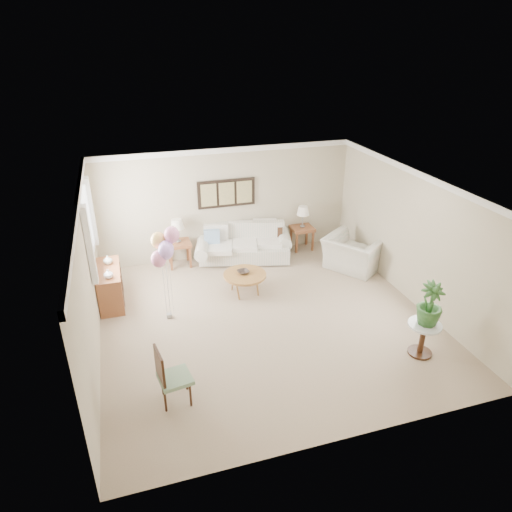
{
  "coord_description": "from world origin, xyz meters",
  "views": [
    {
      "loc": [
        -2.3,
        -6.84,
        4.85
      ],
      "look_at": [
        -0.02,
        0.6,
        1.05
      ],
      "focal_mm": 32.0,
      "sensor_mm": 36.0,
      "label": 1
    }
  ],
  "objects_px": {
    "coffee_table": "(245,275)",
    "armchair": "(353,253)",
    "accent_chair": "(170,375)",
    "balloon_cluster": "(164,247)",
    "sofa": "(244,246)"
  },
  "relations": [
    {
      "from": "accent_chair",
      "to": "balloon_cluster",
      "type": "height_order",
      "value": "balloon_cluster"
    },
    {
      "from": "accent_chair",
      "to": "coffee_table",
      "type": "bearing_deg",
      "value": 55.11
    },
    {
      "from": "accent_chair",
      "to": "balloon_cluster",
      "type": "relative_size",
      "value": 0.5
    },
    {
      "from": "coffee_table",
      "to": "balloon_cluster",
      "type": "bearing_deg",
      "value": -163.85
    },
    {
      "from": "sofa",
      "to": "coffee_table",
      "type": "xyz_separation_m",
      "value": [
        -0.42,
        -1.57,
        0.08
      ]
    },
    {
      "from": "coffee_table",
      "to": "balloon_cluster",
      "type": "xyz_separation_m",
      "value": [
        -1.6,
        -0.46,
        1.06
      ]
    },
    {
      "from": "armchair",
      "to": "accent_chair",
      "type": "bearing_deg",
      "value": 88.94
    },
    {
      "from": "accent_chair",
      "to": "balloon_cluster",
      "type": "distance_m",
      "value": 2.44
    },
    {
      "from": "coffee_table",
      "to": "armchair",
      "type": "relative_size",
      "value": 0.75
    },
    {
      "from": "sofa",
      "to": "armchair",
      "type": "bearing_deg",
      "value": -28.92
    },
    {
      "from": "coffee_table",
      "to": "armchair",
      "type": "xyz_separation_m",
      "value": [
        2.64,
        0.34,
        -0.03
      ]
    },
    {
      "from": "sofa",
      "to": "coffee_table",
      "type": "relative_size",
      "value": 2.84
    },
    {
      "from": "sofa",
      "to": "accent_chair",
      "type": "distance_m",
      "value": 4.82
    },
    {
      "from": "sofa",
      "to": "armchair",
      "type": "relative_size",
      "value": 2.13
    },
    {
      "from": "coffee_table",
      "to": "balloon_cluster",
      "type": "distance_m",
      "value": 1.97
    }
  ]
}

